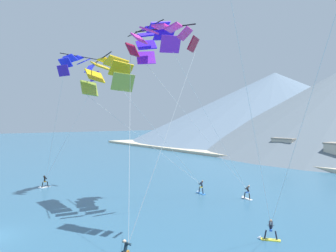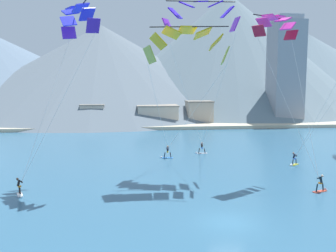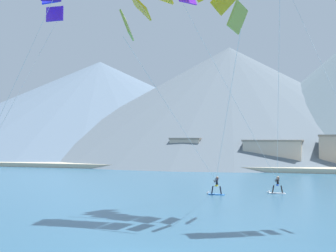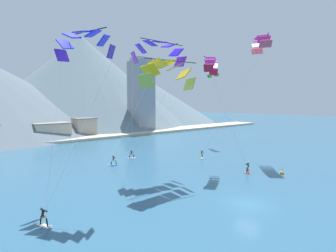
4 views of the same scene
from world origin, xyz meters
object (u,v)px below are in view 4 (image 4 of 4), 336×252
kitesurfer_mid_center (202,156)px  kitesurfer_near_lead (45,221)px  parafoil_kite_near_trail (168,72)px  parafoil_kite_distant_high_outer (213,73)px  parafoil_kite_mid_center (261,43)px  parafoil_kite_near_lead (84,42)px  kitesurfer_far_right (131,156)px  parafoil_kite_far_left (212,65)px  race_marker_buoy (282,173)px  parafoil_kite_far_right (159,51)px  kitesurfer_far_left (248,169)px  kitesurfer_near_trail (112,163)px

kitesurfer_mid_center → kitesurfer_near_lead: bearing=-163.2°
parafoil_kite_near_trail → parafoil_kite_distant_high_outer: parafoil_kite_distant_high_outer is taller
parafoil_kite_near_trail → parafoil_kite_mid_center: size_ratio=0.69×
kitesurfer_near_lead → parafoil_kite_near_lead: 16.60m
kitesurfer_far_right → parafoil_kite_near_lead: 25.91m
parafoil_kite_far_left → race_marker_buoy: bearing=-54.8°
parafoil_kite_distant_high_outer → race_marker_buoy: bearing=-118.9°
kitesurfer_near_lead → kitesurfer_far_right: size_ratio=1.00×
kitesurfer_far_right → race_marker_buoy: bearing=-66.1°
kitesurfer_near_lead → parafoil_kite_near_trail: bearing=8.5°
parafoil_kite_mid_center → parafoil_kite_far_right: parafoil_kite_mid_center is taller
parafoil_kite_mid_center → parafoil_kite_near_trail: bearing=178.7°
kitesurfer_mid_center → parafoil_kite_far_right: size_ratio=0.09×
parafoil_kite_far_left → race_marker_buoy: size_ratio=14.93×
kitesurfer_near_lead → parafoil_kite_mid_center: size_ratio=0.09×
parafoil_kite_far_left → parafoil_kite_mid_center: bearing=-4.4°
kitesurfer_far_left → parafoil_kite_far_left: parafoil_kite_far_left is taller
parafoil_kite_far_right → parafoil_kite_mid_center: bearing=-14.1°
kitesurfer_mid_center → race_marker_buoy: (0.54, -14.49, -0.28)m
kitesurfer_mid_center → parafoil_kite_mid_center: (6.65, -7.14, 19.91)m
kitesurfer_near_trail → parafoil_kite_near_trail: 18.49m
kitesurfer_mid_center → kitesurfer_far_right: kitesurfer_far_right is taller
kitesurfer_far_left → race_marker_buoy: kitesurfer_far_left is taller
parafoil_kite_near_lead → parafoil_kite_far_right: parafoil_kite_far_right is taller
kitesurfer_near_lead → kitesurfer_far_left: size_ratio=1.00×
parafoil_kite_far_left → kitesurfer_near_lead: bearing=-173.6°
parafoil_kite_near_trail → race_marker_buoy: 21.60m
kitesurfer_far_left → parafoil_kite_far_left: (-3.02, 4.54, 15.14)m
kitesurfer_near_trail → parafoil_kite_mid_center: bearing=-31.6°
kitesurfer_far_right → parafoil_kite_mid_center: parafoil_kite_mid_center is taller
kitesurfer_near_lead → kitesurfer_far_left: 27.37m
race_marker_buoy → parafoil_kite_near_trail: bearing=152.0°
parafoil_kite_near_lead → parafoil_kite_far_right: bearing=15.5°
parafoil_kite_far_right → kitesurfer_mid_center: bearing=11.4°
parafoil_kite_far_right → parafoil_kite_distant_high_outer: (25.23, 10.81, -0.22)m
kitesurfer_near_lead → parafoil_kite_far_left: (24.29, 2.73, 15.17)m
parafoil_kite_near_trail → kitesurfer_mid_center: bearing=25.1°
parafoil_kite_mid_center → parafoil_kite_far_right: (-18.71, 4.71, -3.02)m
kitesurfer_far_right → parafoil_kite_distant_high_outer: bearing=-0.6°
parafoil_kite_distant_high_outer → race_marker_buoy: size_ratio=4.12×
parafoil_kite_near_trail → parafoil_kite_far_left: 9.12m
parafoil_kite_near_trail → parafoil_kite_mid_center: (20.86, -0.48, 6.50)m
kitesurfer_near_trail → parafoil_kite_far_right: bearing=-71.8°
kitesurfer_near_trail → kitesurfer_mid_center: (14.88, -6.10, -0.05)m
parafoil_kite_far_right → parafoil_kite_far_left: bearing=-29.2°
kitesurfer_near_lead → race_marker_buoy: kitesurfer_near_lead is taller
kitesurfer_far_left → kitesurfer_far_right: size_ratio=1.00×
parafoil_kite_far_left → kitesurfer_near_trail: bearing=127.9°
kitesurfer_mid_center → parafoil_kite_far_right: bearing=-168.6°
kitesurfer_mid_center → parafoil_kite_near_trail: bearing=-154.9°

